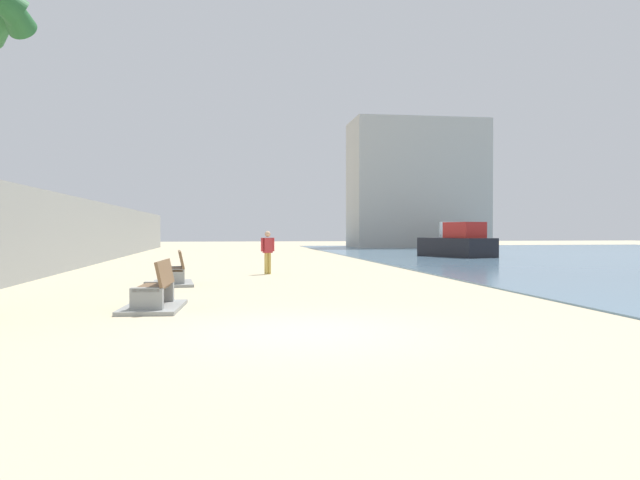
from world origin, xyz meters
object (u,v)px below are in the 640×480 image
boat_far_right (458,244)px  boat_outer (449,240)px  bench_near (155,298)px  bench_far (174,277)px  person_walking (268,250)px

boat_far_right → boat_outer: bearing=72.3°
bench_near → bench_far: (-0.07, 5.74, 0.00)m
bench_near → bench_far: size_ratio=0.99×
boat_outer → person_walking: bearing=-122.3°
person_walking → boat_far_right: boat_far_right is taller
bench_near → bench_far: same height
bench_near → boat_outer: (18.75, 34.76, 0.59)m
bench_near → person_walking: bearing=73.4°
person_walking → boat_outer: bearing=57.7°
bench_near → boat_far_right: bearing=56.2°
bench_far → boat_far_right: bearing=47.7°
person_walking → boat_outer: boat_outer is taller
person_walking → boat_far_right: 16.94m
bench_near → person_walking: person_walking is taller
bench_near → person_walking: (2.89, 9.70, 0.65)m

